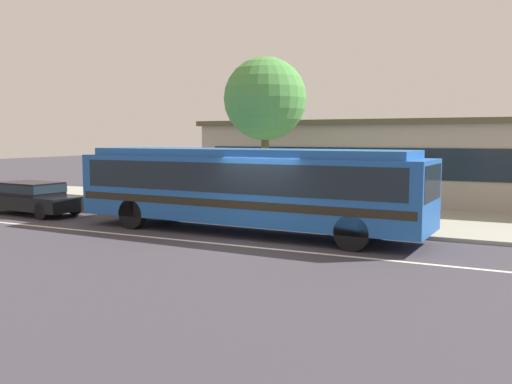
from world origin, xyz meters
TOP-DOWN VIEW (x-y plane):
  - ground_plane at (0.00, 0.00)m, footprint 120.00×120.00m
  - sidewalk_slab at (0.00, 6.51)m, footprint 60.00×8.00m
  - lane_stripe_center at (0.00, -0.80)m, footprint 56.00×0.16m
  - transit_bus at (-1.10, 1.16)m, footprint 11.80×2.92m
  - sedan_behind_bus at (-10.76, 1.26)m, footprint 4.55×2.12m
  - pedestrian_waiting_near_sign at (2.16, 4.09)m, footprint 0.41×0.41m
  - bus_stop_sign at (3.13, 3.07)m, footprint 0.08×0.44m
  - street_tree_near_stop at (-2.37, 5.32)m, footprint 3.25×3.25m
  - station_building at (1.89, 11.91)m, footprint 19.16×6.51m

SIDE VIEW (x-z plane):
  - ground_plane at x=0.00m, z-range 0.00..0.00m
  - lane_stripe_center at x=0.00m, z-range 0.00..0.01m
  - sidewalk_slab at x=0.00m, z-range 0.00..0.12m
  - sedan_behind_bus at x=-10.76m, z-range 0.08..1.37m
  - pedestrian_waiting_near_sign at x=2.16m, z-range 0.27..1.96m
  - transit_bus at x=-1.10m, z-range 0.23..2.94m
  - bus_stop_sign at x=3.13m, z-range 0.45..2.75m
  - station_building at x=1.89m, z-range 0.01..3.86m
  - street_tree_near_stop at x=-2.37m, z-range 1.51..7.59m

